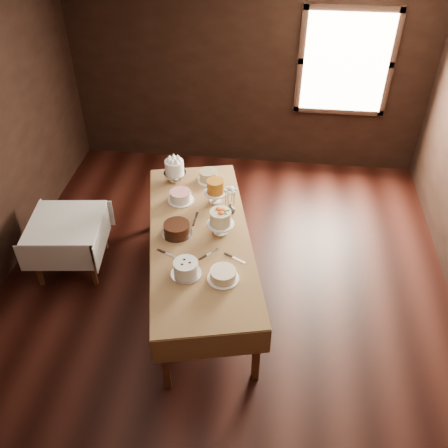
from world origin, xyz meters
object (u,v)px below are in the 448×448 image
cake_chocolate (177,229)px  flower_vase (230,209)px  cake_cream (223,275)px  cake_flowers (220,223)px  cake_server_a (212,252)px  cake_server_e (171,255)px  cake_lattice (181,197)px  side_table (66,227)px  cake_speckled (209,176)px  cake_server_c (196,216)px  cake_server_b (239,260)px  display_table (200,239)px  cake_meringue (175,172)px  cake_caramel (215,192)px  cake_server_d (229,213)px  cake_swirl (186,269)px

cake_chocolate → flower_vase: 0.64m
cake_cream → cake_flowers: bearing=99.0°
cake_server_a → cake_server_e: 0.40m
cake_lattice → cake_cream: 1.31m
side_table → cake_lattice: cake_lattice is taller
cake_cream → cake_speckled: bearing=102.7°
cake_cream → cake_server_c: size_ratio=1.23×
cake_server_b → cake_server_a: bearing=-168.6°
display_table → cake_cream: 0.68m
cake_server_e → cake_speckled: bearing=106.3°
cake_meringue → cake_server_b: 1.54m
cake_speckled → cake_server_a: bearing=-80.3°
cake_caramel → cake_server_a: (0.08, -0.83, -0.12)m
cake_flowers → cake_cream: size_ratio=1.00×
cake_server_d → flower_vase: flower_vase is taller
cake_meringue → cake_cream: size_ratio=1.04×
cake_server_b → cake_server_e: bearing=-150.5°
cake_lattice → cake_flowers: 0.72m
cake_meringue → flower_vase: cake_meringue is taller
cake_server_a → cake_flowers: bearing=33.4°
cake_server_b → cake_server_e: 0.66m
cake_meringue → cake_caramel: cake_caramel is taller
cake_cream → cake_swirl: bearing=176.0°
cake_speckled → cake_server_b: (0.48, -1.32, -0.06)m
cake_lattice → cake_cream: size_ratio=1.09×
cake_lattice → cake_server_d: size_ratio=1.34×
flower_vase → display_table: bearing=-124.4°
cake_meringue → cake_lattice: size_ratio=0.96×
cake_lattice → cake_speckled: bearing=60.0°
cake_lattice → cake_server_d: bearing=-17.2°
cake_server_c → side_table: bearing=95.3°
cake_meringue → cake_server_c: (0.35, -0.65, -0.12)m
display_table → cake_server_d: size_ratio=11.33×
cake_server_d → cake_caramel: bearing=64.4°
cake_speckled → cake_swirl: cake_swirl is taller
cake_swirl → cake_caramel: bearing=83.9°
cake_chocolate → cake_server_e: 0.34m
cake_lattice → cake_caramel: (0.39, 0.03, 0.07)m
cake_cream → side_table: bearing=156.5°
cake_server_d → cake_meringue: bearing=74.9°
cake_cream → cake_server_b: size_ratio=1.23×
cake_server_e → cake_cream: bearing=-1.6°
side_table → cake_cream: 2.03m
cake_caramel → cake_lattice: bearing=-175.8°
cake_server_a → flower_vase: 0.65m
cake_cream → cake_server_a: cake_cream is taller
side_table → cake_flowers: 1.78m
cake_server_c → cake_speckled: bearing=-1.3°
cake_meringue → cake_server_d: bearing=-38.6°
side_table → flower_vase: bearing=6.0°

